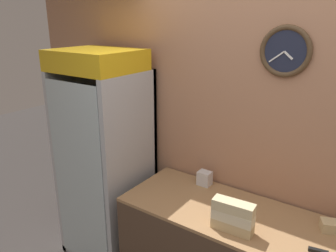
{
  "coord_description": "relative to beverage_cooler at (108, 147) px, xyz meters",
  "views": [
    {
      "loc": [
        0.65,
        -1.08,
        2.24
      ],
      "look_at": [
        -0.7,
        0.85,
        1.46
      ],
      "focal_mm": 35.0,
      "sensor_mm": 36.0,
      "label": 1
    }
  ],
  "objects": [
    {
      "name": "sandwich_stack_middle",
      "position": [
        1.39,
        -0.25,
        -0.09
      ],
      "size": [
        0.28,
        0.11,
        0.07
      ],
      "color": "beige",
      "rests_on": "sandwich_stack_bottom"
    },
    {
      "name": "sandwich_stack_bottom",
      "position": [
        1.39,
        -0.25,
        -0.16
      ],
      "size": [
        0.28,
        0.11,
        0.07
      ],
      "color": "tan",
      "rests_on": "prep_counter"
    },
    {
      "name": "wall_back",
      "position": [
        1.46,
        0.34,
        0.28
      ],
      "size": [
        5.2,
        0.09,
        2.7
      ],
      "color": "#AD7A5B",
      "rests_on": "ground_plane"
    },
    {
      "name": "napkin_dispenser",
      "position": [
        0.93,
        0.2,
        -0.13
      ],
      "size": [
        0.11,
        0.09,
        0.12
      ],
      "color": "silver",
      "rests_on": "prep_counter"
    },
    {
      "name": "beverage_cooler",
      "position": [
        0.0,
        0.0,
        0.0
      ],
      "size": [
        0.71,
        0.68,
        1.99
      ],
      "color": "#B2B7BC",
      "rests_on": "ground_plane"
    },
    {
      "name": "sandwich_stack_top",
      "position": [
        1.39,
        -0.25,
        -0.01
      ],
      "size": [
        0.28,
        0.12,
        0.07
      ],
      "color": "beige",
      "rests_on": "sandwich_stack_middle"
    }
  ]
}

